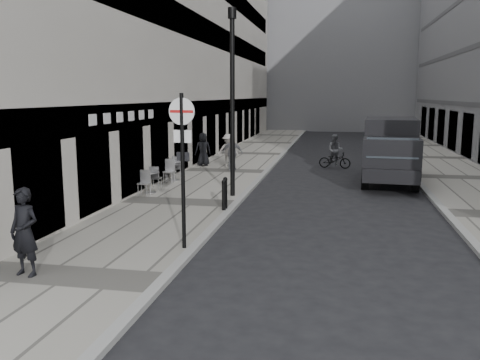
% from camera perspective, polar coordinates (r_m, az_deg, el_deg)
% --- Properties ---
extents(ground, '(120.00, 120.00, 0.00)m').
position_cam_1_polar(ground, '(8.39, -15.59, -18.25)').
color(ground, black).
rests_on(ground, ground).
extents(sidewalk, '(4.00, 60.00, 0.12)m').
position_cam_1_polar(sidewalk, '(25.48, -1.59, 0.96)').
color(sidewalk, gray).
rests_on(sidewalk, ground).
extents(far_sidewalk, '(4.00, 60.00, 0.12)m').
position_cam_1_polar(far_sidewalk, '(25.50, 23.32, 0.19)').
color(far_sidewalk, gray).
rests_on(far_sidewalk, ground).
extents(building_left, '(4.00, 45.00, 18.00)m').
position_cam_1_polar(building_left, '(32.91, -6.26, 18.48)').
color(building_left, beige).
rests_on(building_left, ground).
extents(building_far, '(24.00, 16.00, 22.00)m').
position_cam_1_polar(building_far, '(63.04, 9.41, 15.93)').
color(building_far, slate).
rests_on(building_far, ground).
extents(walking_man, '(0.75, 0.56, 1.87)m').
position_cam_1_polar(walking_man, '(11.49, -23.05, -5.39)').
color(walking_man, black).
rests_on(walking_man, sidewalk).
extents(sign_post, '(0.65, 0.13, 3.79)m').
position_cam_1_polar(sign_post, '(12.29, -6.48, 3.32)').
color(sign_post, black).
rests_on(sign_post, sidewalk).
extents(lamppost, '(0.31, 0.31, 6.80)m').
position_cam_1_polar(lamppost, '(18.73, -0.86, 9.66)').
color(lamppost, black).
rests_on(lamppost, sidewalk).
extents(bollard_near, '(0.13, 0.13, 0.94)m').
position_cam_1_polar(bollard_near, '(16.63, -1.84, -1.82)').
color(bollard_near, black).
rests_on(bollard_near, sidewalk).
extents(bollard_far, '(0.13, 0.13, 0.99)m').
position_cam_1_polar(bollard_far, '(16.86, -1.65, -1.57)').
color(bollard_far, black).
rests_on(bollard_far, sidewalk).
extents(panel_van, '(2.66, 6.15, 2.82)m').
position_cam_1_polar(panel_van, '(23.39, 16.54, 3.58)').
color(panel_van, black).
rests_on(panel_van, ground).
extents(cyclist, '(1.74, 0.82, 1.80)m').
position_cam_1_polar(cyclist, '(27.43, 10.61, 2.77)').
color(cyclist, black).
rests_on(cyclist, ground).
extents(pedestrian_a, '(1.07, 0.55, 1.75)m').
position_cam_1_polar(pedestrian_a, '(25.32, -0.86, 3.05)').
color(pedestrian_a, slate).
rests_on(pedestrian_a, sidewalk).
extents(pedestrian_b, '(1.20, 0.83, 1.71)m').
position_cam_1_polar(pedestrian_b, '(26.89, -1.37, 3.38)').
color(pedestrian_b, '#9D9691').
rests_on(pedestrian_b, sidewalk).
extents(pedestrian_c, '(1.02, 0.90, 1.76)m').
position_cam_1_polar(pedestrian_c, '(27.09, -4.17, 3.46)').
color(pedestrian_c, black).
rests_on(pedestrian_c, sidewalk).
extents(cafe_table_near, '(0.78, 1.77, 1.01)m').
position_cam_1_polar(cafe_table_near, '(22.54, -7.46, 1.22)').
color(cafe_table_near, silver).
rests_on(cafe_table_near, sidewalk).
extents(cafe_table_mid, '(0.74, 1.67, 0.95)m').
position_cam_1_polar(cafe_table_mid, '(19.85, -10.07, -0.05)').
color(cafe_table_mid, '#B0AFB2').
rests_on(cafe_table_mid, sidewalk).
extents(cafe_table_far, '(0.69, 1.56, 0.89)m').
position_cam_1_polar(cafe_table_far, '(22.60, -7.41, 1.09)').
color(cafe_table_far, '#B6B6B8').
rests_on(cafe_table_far, sidewalk).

